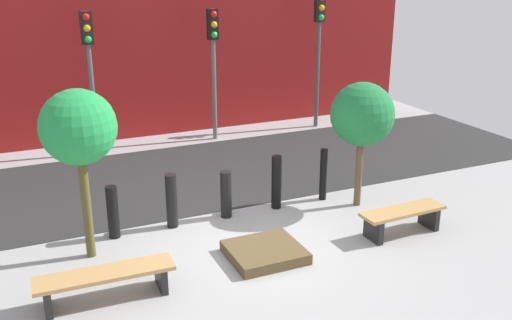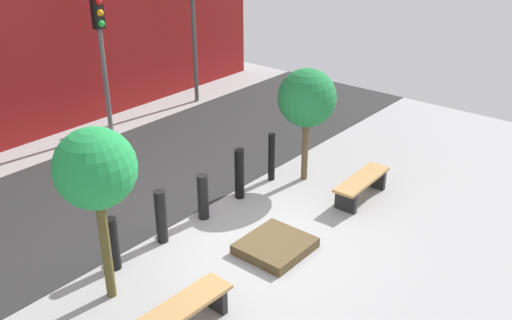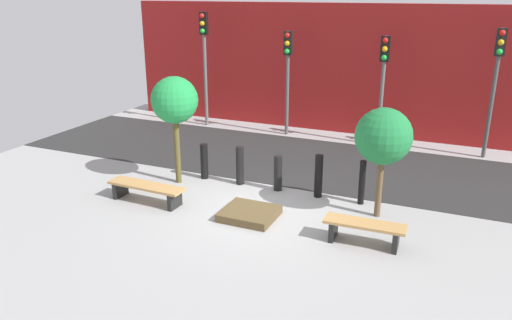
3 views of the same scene
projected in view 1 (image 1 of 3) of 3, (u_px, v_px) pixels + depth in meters
name	position (u px, v px, depth m)	size (l,w,h in m)	color
ground_plane	(252.00, 243.00, 9.83)	(18.00, 18.00, 0.00)	#9A9A9A
road_strip	(188.00, 175.00, 12.99)	(18.00, 4.39, 0.01)	#292929
building_facade	(143.00, 56.00, 15.50)	(16.20, 0.50, 4.40)	maroon
bench_left	(105.00, 279.00, 8.09)	(1.97, 0.54, 0.45)	black
bench_right	(403.00, 216.00, 10.09)	(1.62, 0.51, 0.47)	black
planter_bed	(265.00, 252.00, 9.34)	(1.18, 1.08, 0.18)	brown
tree_behind_left_bench	(78.00, 129.00, 8.71)	(1.19, 1.19, 2.80)	brown
tree_behind_right_bench	(362.00, 115.00, 10.82)	(1.23, 1.23, 2.48)	brown
bollard_far_left	(113.00, 212.00, 9.91)	(0.20, 0.20, 0.95)	black
bollard_left	(172.00, 201.00, 10.31)	(0.21, 0.21, 1.02)	black
bollard_center	(226.00, 194.00, 10.73)	(0.21, 0.21, 0.91)	black
bollard_right	(276.00, 182.00, 11.11)	(0.20, 0.20, 1.08)	black
bollard_far_right	(323.00, 174.00, 11.52)	(0.15, 0.15, 1.08)	black
traffic_light_mid_west	(89.00, 57.00, 13.72)	(0.28, 0.27, 3.52)	#535353
traffic_light_mid_east	(213.00, 51.00, 14.96)	(0.28, 0.27, 3.48)	#5D5D5D
traffic_light_east	(319.00, 37.00, 16.11)	(0.28, 0.27, 3.81)	#494949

